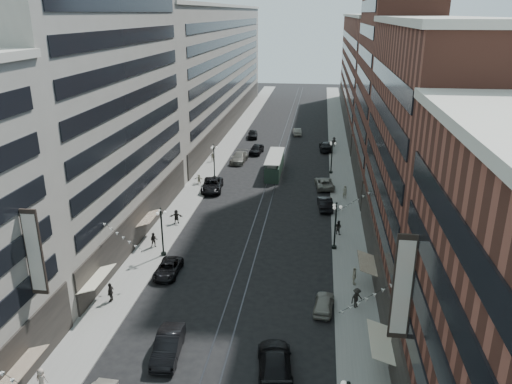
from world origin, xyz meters
The scene contains 38 objects.
ground centered at (0.00, 60.00, 0.00)m, with size 220.00×220.00×0.00m, color black.
sidewalk_west centered at (-11.00, 70.00, 0.07)m, with size 4.00×180.00×0.15m, color gray.
sidewalk_east centered at (11.00, 70.00, 0.07)m, with size 4.00×180.00×0.15m, color gray.
rail_west centered at (-0.70, 70.00, 0.01)m, with size 0.12×180.00×0.02m, color #2D2D33.
rail_east centered at (0.70, 70.00, 0.01)m, with size 0.12×180.00×0.02m, color #2D2D33.
building_west_mid centered at (-17.00, 33.00, 14.00)m, with size 8.00×36.00×28.00m, color gray.
building_west_far centered at (-17.00, 96.00, 13.00)m, with size 8.00×90.00×26.00m, color gray.
building_east_mid centered at (17.00, 28.00, 12.00)m, with size 8.00×30.00×24.00m, color brown.
building_east_tower centered at (17.00, 56.00, 21.00)m, with size 8.00×26.00×42.00m, color brown.
building_east_far centered at (17.00, 105.00, 12.00)m, with size 8.00×72.00×24.00m, color brown.
lamppost_sw_far centered at (-9.20, 28.00, 3.10)m, with size 1.03×1.14×5.52m.
lamppost_sw_mid centered at (-9.20, 55.00, 3.10)m, with size 1.03×1.14×5.52m.
lamppost_se_far centered at (9.20, 32.00, 3.10)m, with size 1.03×1.14×5.52m.
lamppost_se_mid centered at (9.20, 60.00, 3.10)m, with size 1.03×1.14×5.52m.
streetcar centered at (0.00, 59.07, 1.41)m, with size 2.44×11.03×3.05m.
car_2 centered at (-7.53, 24.18, 0.66)m, with size 2.21×4.78×1.33m, color black.
car_4 centered at (8.06, 19.73, 0.70)m, with size 1.66×4.13×1.41m, color gray.
car_5 centered at (-3.82, 11.94, 0.87)m, with size 1.84×5.27×1.73m, color black.
car_6 centered at (4.50, 10.98, 0.88)m, with size 2.48×6.09×1.77m, color black.
pedestrian_1 centered at (-11.41, 7.07, 0.99)m, with size 0.82×0.45×1.69m, color #A7988A.
pedestrian_2 centered at (-10.82, 29.77, 1.01)m, with size 0.83×0.46×1.71m, color black.
pedestrian_4 centered at (10.95, 24.33, 1.05)m, with size 1.06×0.48×1.81m, color beige.
car_7 centered at (-8.40, 49.49, 0.86)m, with size 2.87×6.22×1.73m, color black.
car_8 centered at (-6.82, 64.70, 0.86)m, with size 2.42×5.94×1.72m, color #626057.
car_9 centered at (-6.87, 82.98, 0.83)m, with size 1.97×4.90×1.67m, color black.
car_10 centered at (8.20, 44.22, 0.82)m, with size 1.74×4.98×1.64m, color black.
car_11 centered at (8.10, 52.83, 0.77)m, with size 2.55×5.54×1.54m, color slate.
car_12 centered at (8.40, 74.67, 0.86)m, with size 2.40×5.91×1.72m, color black.
car_13 centered at (-4.50, 70.80, 0.87)m, with size 2.07×5.13×1.75m, color black.
car_14 centered at (2.29, 86.92, 0.75)m, with size 1.59×4.55×1.50m, color gray.
pedestrian_5 centered at (-10.21, 36.68, 1.03)m, with size 1.64×0.47×1.77m, color black.
pedestrian_6 centered at (-11.47, 64.22, 0.98)m, with size 0.98×0.44×1.67m, color #A9A28C.
pedestrian_7 centered at (9.73, 35.95, 1.02)m, with size 0.84×0.46×1.74m, color black.
pedestrian_8 centered at (10.94, 48.28, 1.11)m, with size 0.70×0.46×1.93m, color #AAA48D.
pedestrian_9 centered at (10.00, 77.30, 1.10)m, with size 1.23×0.51×1.91m, color black.
pedestrian_extra_0 centered at (-10.96, 51.84, 0.92)m, with size 1.43×0.41×1.54m, color beige.
pedestrian_extra_1 centered at (-11.16, 18.50, 1.08)m, with size 1.09×0.50×1.86m, color black.
pedestrian_extra_2 centered at (10.92, 20.32, 1.10)m, with size 1.23×0.51×1.90m, color black.
Camera 1 is at (6.96, -18.91, 24.95)m, focal length 35.00 mm.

